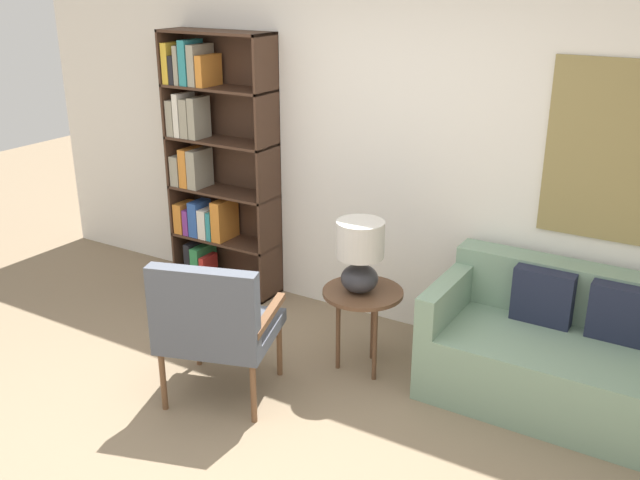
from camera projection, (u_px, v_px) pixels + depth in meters
name	position (u px, v px, depth m)	size (l,w,h in m)	color
ground_plane	(204.00, 460.00, 3.80)	(14.00, 14.00, 0.00)	#847056
wall_back	(385.00, 139.00, 4.93)	(6.40, 0.08, 2.70)	white
bookshelf	(210.00, 165.00, 5.60)	(0.91, 0.30, 2.04)	#422B1E
armchair	(214.00, 321.00, 4.13)	(0.79, 0.78, 0.92)	brown
couch	(570.00, 356.00, 4.23)	(1.62, 0.84, 0.78)	gray
side_table	(363.00, 300.00, 4.51)	(0.51, 0.51, 0.56)	brown
table_lamp	(360.00, 252.00, 4.38)	(0.30, 0.30, 0.46)	#2D2D33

